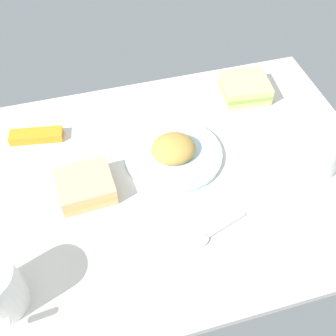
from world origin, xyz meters
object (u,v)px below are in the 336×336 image
(sandwich_main, at_px, (86,186))
(glass_of_milk, at_px, (321,155))
(spoon, at_px, (211,234))
(sandwich_side, at_px, (245,88))
(snack_bar, at_px, (36,136))
(plate_of_food, at_px, (173,152))

(sandwich_main, bearing_deg, glass_of_milk, 172.49)
(glass_of_milk, relative_size, spoon, 0.74)
(sandwich_main, height_order, glass_of_milk, glass_of_milk)
(sandwich_main, height_order, sandwich_side, same)
(glass_of_milk, xyz_separation_m, snack_bar, (0.58, -0.25, -0.03))
(glass_of_milk, bearing_deg, sandwich_main, -7.51)
(plate_of_food, height_order, sandwich_side, plate_of_food)
(plate_of_food, height_order, snack_bar, plate_of_food)
(plate_of_food, distance_m, glass_of_milk, 0.31)
(snack_bar, bearing_deg, glass_of_milk, 165.79)
(sandwich_side, height_order, glass_of_milk, glass_of_milk)
(sandwich_side, xyz_separation_m, spoon, (0.22, 0.36, -0.02))
(sandwich_main, relative_size, spoon, 0.93)
(plate_of_food, xyz_separation_m, sandwich_main, (0.20, 0.05, 0.01))
(sandwich_main, distance_m, spoon, 0.27)
(plate_of_food, bearing_deg, sandwich_main, 13.75)
(sandwich_side, distance_m, snack_bar, 0.52)
(glass_of_milk, xyz_separation_m, spoon, (0.28, 0.10, -0.04))
(glass_of_milk, bearing_deg, snack_bar, -23.22)
(glass_of_milk, bearing_deg, spoon, 19.79)
(sandwich_side, relative_size, snack_bar, 1.03)
(sandwich_main, relative_size, glass_of_milk, 1.26)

